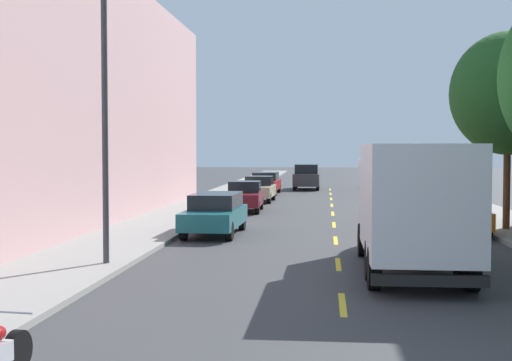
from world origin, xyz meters
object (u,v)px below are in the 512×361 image
parked_wagon_sky (400,186)px  parked_wagon_teal (215,213)px  street_tree_third (508,93)px  parked_pickup_silver (385,178)px  parked_wagon_red (266,182)px  parked_hatchback_orange (458,215)px  parked_hatchback_burgundy (244,196)px  moving_charcoal_sedan (307,177)px  parked_hatchback_champagne (259,189)px  street_lamp (110,101)px  parked_wagon_white (431,202)px  delivery_box_truck (412,200)px

parked_wagon_sky → parked_wagon_teal: size_ratio=1.00×
street_tree_third → parked_pickup_silver: 28.46m
parked_wagon_red → parked_hatchback_orange: bearing=-68.3°
street_tree_third → parked_hatchback_burgundy: street_tree_third is taller
parked_pickup_silver → parked_hatchback_orange: size_ratio=1.32×
street_tree_third → moving_charcoal_sedan: 28.64m
parked_hatchback_champagne → street_tree_third: bearing=-53.3°
street_lamp → parked_wagon_white: 17.35m
street_lamp → parked_wagon_sky: 28.79m
parked_wagon_red → parked_hatchback_champagne: bearing=-88.4°
moving_charcoal_sedan → parked_pickup_silver: bearing=8.7°
parked_wagon_sky → parked_wagon_white: bearing=-90.1°
parked_hatchback_orange → street_tree_third: bearing=28.4°
delivery_box_truck → parked_pickup_silver: bearing=86.2°
parked_hatchback_orange → parked_hatchback_burgundy: bearing=134.9°
moving_charcoal_sedan → parked_wagon_white: bearing=-75.1°
street_tree_third → parked_hatchback_burgundy: bearing=144.1°
parked_wagon_sky → street_lamp: bearing=-111.0°
delivery_box_truck → moving_charcoal_sedan: 36.53m
delivery_box_truck → street_lamp: bearing=179.7°
street_tree_third → street_lamp: bearing=-143.4°
street_lamp → delivery_box_truck: size_ratio=1.05×
street_lamp → delivery_box_truck: street_lamp is taller
parked_wagon_sky → moving_charcoal_sedan: moving_charcoal_sedan is taller
parked_wagon_red → parked_wagon_teal: (0.10, -23.07, 0.00)m
moving_charcoal_sedan → parked_wagon_sky: bearing=-57.8°
street_tree_third → parked_wagon_red: 24.40m
parked_pickup_silver → parked_wagon_sky: size_ratio=1.12×
street_lamp → parked_hatchback_orange: street_lamp is taller
street_lamp → parked_hatchback_burgundy: 17.47m
parked_hatchback_burgundy → delivery_box_truck: bearing=-70.0°
parked_hatchback_champagne → parked_wagon_teal: bearing=-90.3°
parked_pickup_silver → moving_charcoal_sedan: moving_charcoal_sedan is taller
parked_wagon_red → parked_pickup_silver: (8.72, 6.64, 0.02)m
delivery_box_truck → parked_hatchback_champagne: (-6.09, 23.58, -1.10)m
street_lamp → parked_hatchback_orange: bearing=38.0°
parked_pickup_silver → moving_charcoal_sedan: bearing=-171.3°
street_lamp → parked_wagon_white: street_lamp is taller
parked_hatchback_orange → parked_wagon_sky: 18.54m
parked_wagon_red → moving_charcoal_sedan: bearing=64.9°
parked_wagon_white → parked_wagon_sky: bearing=89.9°
street_lamp → delivery_box_truck: 8.16m
street_lamp → parked_wagon_teal: size_ratio=1.57×
parked_hatchback_champagne → parked_wagon_sky: bearing=20.1°
parked_hatchback_orange → parked_wagon_red: bearing=111.7°
parked_hatchback_orange → parked_wagon_sky: bearing=90.5°
parked_wagon_sky → parked_wagon_teal: 21.02m
parked_pickup_silver → parked_wagon_white: size_ratio=1.13×
street_tree_third → parked_hatchback_burgundy: (-10.80, 7.83, -4.44)m
parked_hatchback_orange → parked_wagon_teal: (-8.83, -0.62, 0.05)m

